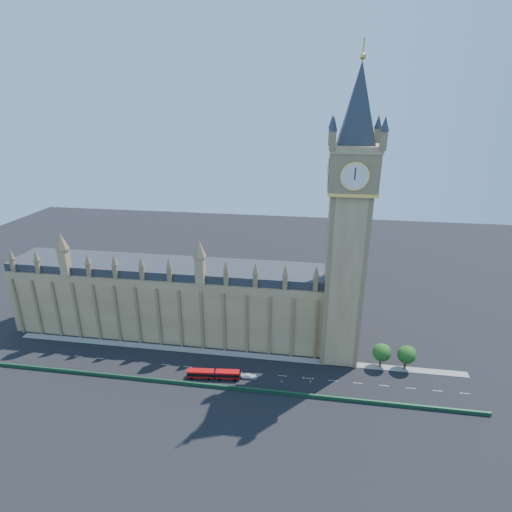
# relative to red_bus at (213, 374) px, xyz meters

# --- Properties ---
(ground) EXTENTS (400.00, 400.00, 0.00)m
(ground) POSITION_rel_red_bus_xyz_m (2.01, 4.50, -1.51)
(ground) COLOR black
(ground) RESTS_ON ground
(palace_westminster) EXTENTS (120.00, 20.00, 28.00)m
(palace_westminster) POSITION_rel_red_bus_xyz_m (-22.99, 26.50, 12.36)
(palace_westminster) COLOR #9B7B4B
(palace_westminster) RESTS_ON ground
(elizabeth_tower) EXTENTS (20.59, 20.59, 105.00)m
(elizabeth_tower) POSITION_rel_red_bus_xyz_m (40.01, 18.50, 53.05)
(elizabeth_tower) COLOR #9B7B4B
(elizabeth_tower) RESTS_ON ground
(bridge_parapet) EXTENTS (160.00, 0.60, 1.20)m
(bridge_parapet) POSITION_rel_red_bus_xyz_m (2.01, -4.50, -0.91)
(bridge_parapet) COLOR #1E4C2D
(bridge_parapet) RESTS_ON ground
(kerb_north) EXTENTS (160.00, 3.00, 0.16)m
(kerb_north) POSITION_rel_red_bus_xyz_m (2.01, 14.00, -1.43)
(kerb_north) COLOR gray
(kerb_north) RESTS_ON ground
(tree_east_near) EXTENTS (6.00, 6.00, 8.50)m
(tree_east_near) POSITION_rel_red_bus_xyz_m (54.24, 14.59, 4.14)
(tree_east_near) COLOR #382619
(tree_east_near) RESTS_ON ground
(tree_east_far) EXTENTS (6.00, 6.00, 8.50)m
(tree_east_far) POSITION_rel_red_bus_xyz_m (62.24, 14.59, 4.14)
(tree_east_far) COLOR #382619
(tree_east_far) RESTS_ON ground
(red_bus) EXTENTS (16.98, 4.06, 2.86)m
(red_bus) POSITION_rel_red_bus_xyz_m (0.00, 0.00, 0.00)
(red_bus) COLOR red
(red_bus) RESTS_ON ground
(car_grey) EXTENTS (4.16, 2.11, 1.36)m
(car_grey) POSITION_rel_red_bus_xyz_m (5.54, 2.21, -0.83)
(car_grey) COLOR #3F4346
(car_grey) RESTS_ON ground
(car_silver) EXTENTS (4.73, 2.19, 1.50)m
(car_silver) POSITION_rel_red_bus_xyz_m (4.01, 1.39, -0.75)
(car_silver) COLOR #9C9EA3
(car_silver) RESTS_ON ground
(car_white) EXTENTS (5.30, 2.40, 1.51)m
(car_white) POSITION_rel_red_bus_xyz_m (11.30, 1.80, -0.75)
(car_white) COLOR silver
(car_white) RESTS_ON ground
(cone_a) EXTENTS (0.47, 0.47, 0.65)m
(cone_a) POSITION_rel_red_bus_xyz_m (31.77, 4.23, -1.18)
(cone_a) COLOR black
(cone_a) RESTS_ON ground
(cone_b) EXTENTS (0.48, 0.48, 0.62)m
(cone_b) POSITION_rel_red_bus_xyz_m (21.98, 1.30, -1.20)
(cone_b) COLOR black
(cone_b) RESTS_ON ground
(cone_c) EXTENTS (0.62, 0.62, 0.79)m
(cone_c) POSITION_rel_red_bus_xyz_m (31.02, 2.52, -1.12)
(cone_c) COLOR black
(cone_c) RESTS_ON ground
(cone_d) EXTENTS (0.59, 0.59, 0.71)m
(cone_d) POSITION_rel_red_bus_xyz_m (28.66, 4.17, -1.16)
(cone_d) COLOR black
(cone_d) RESTS_ON ground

